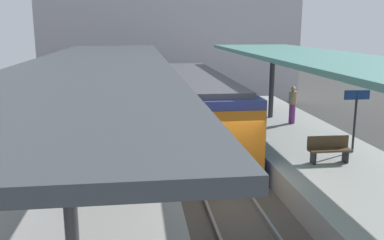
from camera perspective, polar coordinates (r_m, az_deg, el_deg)
ground_plane at (r=13.16m, az=4.74°, el=-11.37°), size 80.00×80.00×0.00m
platform_left at (r=12.76m, az=-12.42°, el=-9.98°), size 4.40×28.00×1.00m
platform_right at (r=14.22m, az=20.08°, el=-8.09°), size 4.40×28.00×1.00m
track_ballast at (r=13.12m, az=4.74°, el=-10.97°), size 3.20×28.00×0.20m
rail_near_side at (r=12.93m, az=1.58°, el=-10.48°), size 0.08×28.00×0.14m
rail_far_side at (r=13.22m, az=7.86°, el=-10.07°), size 0.08×28.00×0.14m
commuter_train at (r=18.75m, az=0.73°, el=1.48°), size 2.78×11.88×3.10m
canopy_left at (r=13.26m, az=-12.66°, el=7.38°), size 4.18×21.00×3.32m
canopy_right at (r=14.67m, az=18.67°, el=7.56°), size 4.18×21.00×3.34m
platform_bench at (r=14.36m, az=18.12°, el=-3.70°), size 1.40×0.41×0.86m
platform_sign at (r=15.52m, az=21.39°, el=1.65°), size 0.90×0.08×2.21m
passenger_near_bench at (r=19.59m, az=13.50°, el=2.08°), size 0.36×0.36×1.71m
passenger_mid_platform at (r=19.04m, az=-13.46°, el=1.68°), size 0.36×0.36×1.64m
station_building_backdrop at (r=31.85m, az=-3.09°, el=12.85°), size 18.00×6.00×11.00m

